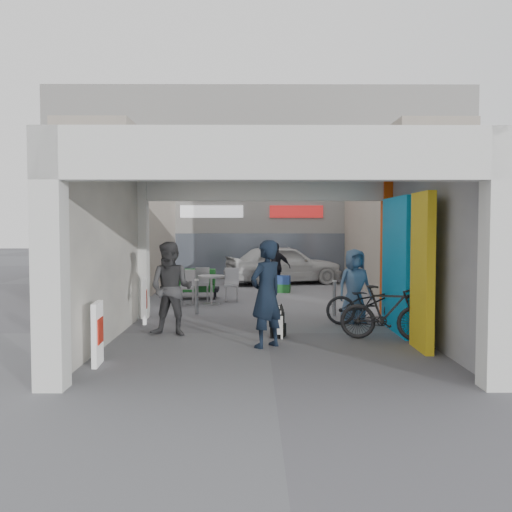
{
  "coord_description": "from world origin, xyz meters",
  "views": [
    {
      "loc": [
        -0.29,
        -11.6,
        2.2
      ],
      "look_at": [
        -0.22,
        1.0,
        1.54
      ],
      "focal_mm": 40.0,
      "sensor_mm": 36.0,
      "label": 1
    }
  ],
  "objects_px": {
    "man_back_turned": "(171,289)",
    "white_van": "(284,264)",
    "produce_stand": "(197,287)",
    "man_crates": "(276,267)",
    "man_elderly": "(355,286)",
    "cafe_set": "(208,291)",
    "man_with_dog": "(266,294)",
    "bicycle_rear": "(386,313)",
    "border_collie": "(278,324)",
    "bicycle_front": "(370,303)"
  },
  "relations": [
    {
      "from": "produce_stand",
      "to": "bicycle_front",
      "type": "bearing_deg",
      "value": -43.25
    },
    {
      "from": "man_crates",
      "to": "white_van",
      "type": "xyz_separation_m",
      "value": [
        0.39,
        2.58,
        -0.07
      ]
    },
    {
      "from": "man_elderly",
      "to": "bicycle_rear",
      "type": "relative_size",
      "value": 0.95
    },
    {
      "from": "man_elderly",
      "to": "produce_stand",
      "type": "bearing_deg",
      "value": 114.83
    },
    {
      "from": "man_back_turned",
      "to": "man_with_dog",
      "type": "bearing_deg",
      "value": -18.62
    },
    {
      "from": "cafe_set",
      "to": "border_collie",
      "type": "relative_size",
      "value": 2.33
    },
    {
      "from": "man_with_dog",
      "to": "white_van",
      "type": "xyz_separation_m",
      "value": [
        0.93,
        11.42,
        -0.22
      ]
    },
    {
      "from": "produce_stand",
      "to": "white_van",
      "type": "height_order",
      "value": "white_van"
    },
    {
      "from": "man_elderly",
      "to": "man_crates",
      "type": "distance_m",
      "value": 6.37
    },
    {
      "from": "man_with_dog",
      "to": "white_van",
      "type": "bearing_deg",
      "value": -137.3
    },
    {
      "from": "man_back_turned",
      "to": "man_elderly",
      "type": "height_order",
      "value": "man_back_turned"
    },
    {
      "from": "cafe_set",
      "to": "white_van",
      "type": "height_order",
      "value": "white_van"
    },
    {
      "from": "man_back_turned",
      "to": "white_van",
      "type": "bearing_deg",
      "value": 87.13
    },
    {
      "from": "border_collie",
      "to": "bicycle_rear",
      "type": "height_order",
      "value": "bicycle_rear"
    },
    {
      "from": "man_back_turned",
      "to": "bicycle_rear",
      "type": "height_order",
      "value": "man_back_turned"
    },
    {
      "from": "cafe_set",
      "to": "man_elderly",
      "type": "distance_m",
      "value": 4.96
    },
    {
      "from": "produce_stand",
      "to": "bicycle_front",
      "type": "height_order",
      "value": "bicycle_front"
    },
    {
      "from": "produce_stand",
      "to": "man_crates",
      "type": "relative_size",
      "value": 0.82
    },
    {
      "from": "man_with_dog",
      "to": "bicycle_rear",
      "type": "bearing_deg",
      "value": 152.73
    },
    {
      "from": "man_back_turned",
      "to": "man_crates",
      "type": "xyz_separation_m",
      "value": [
        2.42,
        7.71,
        -0.12
      ]
    },
    {
      "from": "man_crates",
      "to": "bicycle_rear",
      "type": "height_order",
      "value": "man_crates"
    },
    {
      "from": "man_with_dog",
      "to": "bicycle_rear",
      "type": "relative_size",
      "value": 1.11
    },
    {
      "from": "border_collie",
      "to": "bicycle_rear",
      "type": "bearing_deg",
      "value": 8.59
    },
    {
      "from": "cafe_set",
      "to": "bicycle_rear",
      "type": "distance_m",
      "value": 6.62
    },
    {
      "from": "bicycle_front",
      "to": "man_with_dog",
      "type": "bearing_deg",
      "value": 138.74
    },
    {
      "from": "bicycle_front",
      "to": "cafe_set",
      "type": "bearing_deg",
      "value": 50.71
    },
    {
      "from": "white_van",
      "to": "border_collie",
      "type": "bearing_deg",
      "value": 159.57
    },
    {
      "from": "man_back_turned",
      "to": "border_collie",
      "type": "bearing_deg",
      "value": 5.1
    },
    {
      "from": "man_with_dog",
      "to": "man_elderly",
      "type": "distance_m",
      "value": 3.38
    },
    {
      "from": "bicycle_rear",
      "to": "white_van",
      "type": "bearing_deg",
      "value": 21.73
    },
    {
      "from": "man_elderly",
      "to": "cafe_set",
      "type": "bearing_deg",
      "value": 119.03
    },
    {
      "from": "man_with_dog",
      "to": "bicycle_rear",
      "type": "xyz_separation_m",
      "value": [
        2.33,
        0.64,
        -0.45
      ]
    },
    {
      "from": "bicycle_rear",
      "to": "white_van",
      "type": "relative_size",
      "value": 0.4
    },
    {
      "from": "cafe_set",
      "to": "bicycle_front",
      "type": "distance_m",
      "value": 5.39
    },
    {
      "from": "man_back_turned",
      "to": "white_van",
      "type": "relative_size",
      "value": 0.43
    },
    {
      "from": "bicycle_front",
      "to": "white_van",
      "type": "height_order",
      "value": "white_van"
    },
    {
      "from": "cafe_set",
      "to": "produce_stand",
      "type": "bearing_deg",
      "value": 113.05
    },
    {
      "from": "bicycle_front",
      "to": "white_van",
      "type": "xyz_separation_m",
      "value": [
        -1.42,
        9.13,
        0.25
      ]
    },
    {
      "from": "man_with_dog",
      "to": "white_van",
      "type": "distance_m",
      "value": 11.46
    },
    {
      "from": "border_collie",
      "to": "man_back_turned",
      "type": "distance_m",
      "value": 2.26
    },
    {
      "from": "man_with_dog",
      "to": "white_van",
      "type": "height_order",
      "value": "man_with_dog"
    },
    {
      "from": "bicycle_front",
      "to": "bicycle_rear",
      "type": "distance_m",
      "value": 1.65
    },
    {
      "from": "man_with_dog",
      "to": "bicycle_front",
      "type": "xyz_separation_m",
      "value": [
        2.35,
        2.29,
        -0.47
      ]
    },
    {
      "from": "man_crates",
      "to": "bicycle_rear",
      "type": "xyz_separation_m",
      "value": [
        1.79,
        -8.2,
        -0.29
      ]
    },
    {
      "from": "man_back_turned",
      "to": "bicycle_front",
      "type": "height_order",
      "value": "man_back_turned"
    },
    {
      "from": "man_elderly",
      "to": "white_van",
      "type": "relative_size",
      "value": 0.38
    },
    {
      "from": "border_collie",
      "to": "bicycle_front",
      "type": "bearing_deg",
      "value": 49.01
    },
    {
      "from": "border_collie",
      "to": "bicycle_front",
      "type": "relative_size",
      "value": 0.36
    },
    {
      "from": "man_crates",
      "to": "cafe_set",
      "type": "bearing_deg",
      "value": 59.82
    },
    {
      "from": "produce_stand",
      "to": "white_van",
      "type": "xyz_separation_m",
      "value": [
        2.88,
        4.43,
        0.4
      ]
    }
  ]
}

